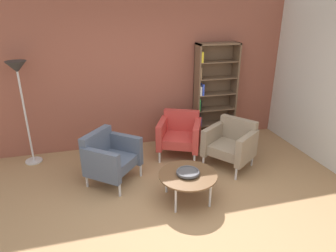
% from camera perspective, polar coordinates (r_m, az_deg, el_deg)
% --- Properties ---
extents(ground_plane, '(8.32, 8.32, 0.00)m').
position_cam_1_polar(ground_plane, '(4.01, 1.72, -17.33)').
color(ground_plane, '#9E7751').
extents(brick_back_panel, '(6.40, 0.12, 2.90)m').
position_cam_1_polar(brick_back_panel, '(5.61, -5.44, 10.66)').
color(brick_back_panel, brown).
rests_on(brick_back_panel, ground_plane).
extents(bookshelf_tall, '(0.80, 0.30, 1.90)m').
position_cam_1_polar(bookshelf_tall, '(5.93, 8.46, 5.99)').
color(bookshelf_tall, brown).
rests_on(bookshelf_tall, ground_plane).
extents(coffee_table_low, '(0.80, 0.80, 0.40)m').
position_cam_1_polar(coffee_table_low, '(4.17, 3.76, -9.44)').
color(coffee_table_low, brown).
rests_on(coffee_table_low, ground_plane).
extents(decorative_bowl, '(0.32, 0.32, 0.05)m').
position_cam_1_polar(decorative_bowl, '(4.14, 3.79, -8.68)').
color(decorative_bowl, '#4C4C51').
rests_on(decorative_bowl, coffee_table_low).
extents(armchair_by_bookshelf, '(0.91, 0.88, 0.78)m').
position_cam_1_polar(armchair_by_bookshelf, '(5.35, 2.24, -1.45)').
color(armchair_by_bookshelf, '#B73833').
rests_on(armchair_by_bookshelf, ground_plane).
extents(armchair_near_window, '(0.94, 0.95, 0.78)m').
position_cam_1_polar(armchair_near_window, '(4.65, -10.98, -5.67)').
color(armchair_near_window, '#4C566B').
rests_on(armchair_near_window, ground_plane).
extents(armchair_corner_red, '(0.93, 0.95, 0.78)m').
position_cam_1_polar(armchair_corner_red, '(5.10, 11.85, -3.14)').
color(armchair_corner_red, gray).
rests_on(armchair_corner_red, ground_plane).
extents(floor_lamp_torchiere, '(0.32, 0.32, 1.74)m').
position_cam_1_polar(floor_lamp_torchiere, '(5.31, -26.39, 7.85)').
color(floor_lamp_torchiere, silver).
rests_on(floor_lamp_torchiere, ground_plane).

